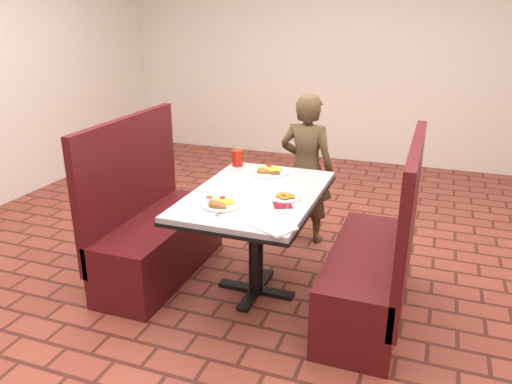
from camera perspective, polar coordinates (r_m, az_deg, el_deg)
room at (r=3.07m, az=0.00°, el=20.82°), size 7.00×7.04×2.82m
dining_table at (r=3.30m, az=0.00°, el=-1.56°), size 0.81×1.21×0.75m
booth_bench_left at (r=3.76m, az=-11.54°, el=-4.58°), size 0.47×1.20×1.17m
booth_bench_right at (r=3.28m, az=13.36°, el=-8.57°), size 0.47×1.20×1.17m
diner_person at (r=4.16m, az=5.78°, el=2.64°), size 0.49×0.34×1.26m
near_dinner_plate at (r=3.04m, az=-4.10°, el=-1.16°), size 0.24×0.24×0.07m
far_dinner_plate at (r=3.64m, az=1.53°, el=2.55°), size 0.28×0.28×0.07m
plantain_plate at (r=3.16m, az=3.39°, el=-0.57°), size 0.19×0.19×0.03m
maroon_napkin at (r=3.05m, az=3.06°, el=-1.52°), size 0.15×0.15×0.00m
spoon_utensil at (r=3.05m, az=3.64°, el=-1.51°), size 0.03×0.12×0.00m
red_tumbler at (r=3.81m, az=-2.13°, el=3.90°), size 0.08×0.08×0.12m
paper_napkin at (r=2.74m, az=2.03°, el=-4.00°), size 0.27×0.25×0.01m
knife_utensil at (r=2.95m, az=-3.72°, el=-2.18°), size 0.05×0.16×0.00m
fork_utensil at (r=3.01m, az=-4.76°, el=-1.72°), size 0.04×0.14×0.00m
lettuce_shreds at (r=3.31m, az=1.01°, el=0.27°), size 0.28×0.32×0.00m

